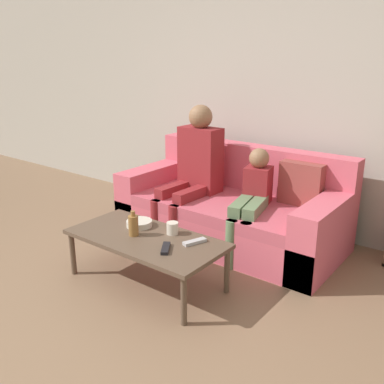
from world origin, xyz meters
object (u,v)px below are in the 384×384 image
person_child (252,198)px  tv_remote_0 (166,248)px  coffee_table (146,241)px  bottle (133,225)px  tv_remote_1 (195,242)px  snack_bowl (139,223)px  person_adult (195,163)px  couch (233,211)px  cup_near (172,228)px

person_child → tv_remote_0: 0.99m
person_child → tv_remote_0: bearing=-108.2°
coffee_table → bottle: (-0.09, -0.03, 0.11)m
tv_remote_1 → snack_bowl: 0.52m
coffee_table → tv_remote_1: bearing=19.8°
person_adult → bottle: bearing=-75.9°
tv_remote_0 → snack_bowl: (-0.43, 0.19, 0.01)m
snack_bowl → bottle: (0.09, -0.15, 0.06)m
couch → snack_bowl: couch is taller
coffee_table → person_child: (0.34, 0.90, 0.16)m
person_child → cup_near: size_ratio=9.91×
tv_remote_1 → snack_bowl: bearing=-158.7°
coffee_table → person_adult: person_adult is taller
tv_remote_0 → couch: bearing=64.9°
couch → person_adult: person_adult is taller
couch → bottle: (-0.15, -1.08, 0.17)m
tv_remote_0 → bottle: 0.35m
cup_near → coffee_table: bearing=-126.9°
tv_remote_1 → tv_remote_0: bearing=-93.8°
person_adult → cup_near: person_adult is taller
person_adult → snack_bowl: person_adult is taller
tv_remote_0 → tv_remote_1: bearing=31.3°
person_adult → tv_remote_1: 1.10m
tv_remote_0 → snack_bowl: 0.47m
tv_remote_0 → tv_remote_1: same height
coffee_table → person_adult: size_ratio=0.97×
coffee_table → cup_near: bearing=53.1°
coffee_table → tv_remote_0: size_ratio=6.86×
coffee_table → snack_bowl: size_ratio=5.93×
couch → bottle: couch is taller
tv_remote_1 → bottle: 0.46m
person_adult → tv_remote_0: person_adult is taller
bottle → coffee_table: bearing=20.9°
coffee_table → bottle: 0.14m
couch → person_adult: 0.54m
person_adult → bottle: person_adult is taller
cup_near → tv_remote_0: size_ratio=0.52×
snack_bowl → person_child: bearing=56.8°
tv_remote_1 → bottle: bottle is taller
cup_near → tv_remote_0: cup_near is taller
couch → person_adult: size_ratio=1.66×
coffee_table → person_adult: (-0.29, 0.97, 0.34)m
snack_bowl → tv_remote_0: bearing=-24.2°
couch → snack_bowl: (-0.24, -0.93, 0.12)m
person_child → cup_near: bearing=-119.7°
person_child → cup_near: person_child is taller
snack_bowl → couch: bearing=75.6°
person_child → bottle: bearing=-127.6°
couch → cup_near: size_ratio=22.41×
person_child → couch: bearing=138.4°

